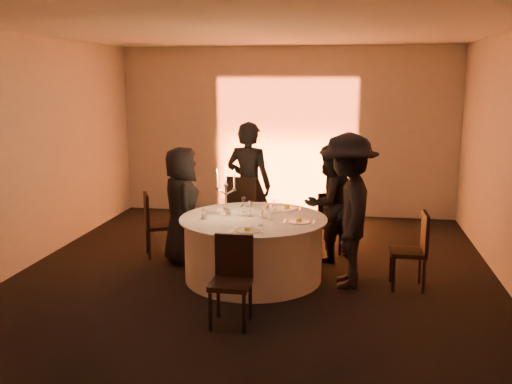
% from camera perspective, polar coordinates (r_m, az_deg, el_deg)
% --- Properties ---
extents(floor, '(7.00, 7.00, 0.00)m').
position_cam_1_polar(floor, '(7.17, -0.27, -8.57)').
color(floor, black).
rests_on(floor, ground).
extents(ceiling, '(7.00, 7.00, 0.00)m').
position_cam_1_polar(ceiling, '(6.77, -0.29, 16.08)').
color(ceiling, white).
rests_on(ceiling, wall_back).
extents(wall_back, '(7.00, 0.00, 7.00)m').
position_cam_1_polar(wall_back, '(10.25, 3.06, 6.03)').
color(wall_back, beige).
rests_on(wall_back, floor).
extents(wall_front, '(7.00, 0.00, 7.00)m').
position_cam_1_polar(wall_front, '(3.47, -10.14, -4.47)').
color(wall_front, beige).
rests_on(wall_front, floor).
extents(wall_left, '(0.00, 7.00, 7.00)m').
position_cam_1_polar(wall_left, '(7.89, -22.34, 3.63)').
color(wall_left, beige).
rests_on(wall_left, floor).
extents(uplighter_fixture, '(0.25, 0.12, 0.10)m').
position_cam_1_polar(uplighter_fixture, '(10.19, 2.78, -2.27)').
color(uplighter_fixture, black).
rests_on(uplighter_fixture, floor).
extents(banquet_table, '(1.80, 1.80, 0.77)m').
position_cam_1_polar(banquet_table, '(7.05, -0.27, -5.63)').
color(banquet_table, black).
rests_on(banquet_table, floor).
extents(chair_left, '(0.52, 0.52, 0.89)m').
position_cam_1_polar(chair_left, '(7.99, -10.12, -2.90)').
color(chair_left, black).
rests_on(chair_left, floor).
extents(chair_back_left, '(0.56, 0.56, 1.07)m').
position_cam_1_polar(chair_back_left, '(8.23, -1.13, -1.55)').
color(chair_back_left, black).
rests_on(chair_back_left, floor).
extents(chair_back_right, '(0.56, 0.56, 0.92)m').
position_cam_1_polar(chair_back_right, '(7.97, 7.05, -2.74)').
color(chair_back_right, black).
rests_on(chair_back_right, floor).
extents(chair_right, '(0.41, 0.40, 0.91)m').
position_cam_1_polar(chair_right, '(6.93, 15.60, -5.25)').
color(chair_right, black).
rests_on(chair_right, floor).
extents(chair_front, '(0.40, 0.40, 0.90)m').
position_cam_1_polar(chair_front, '(5.77, -2.41, -8.27)').
color(chair_front, black).
rests_on(chair_front, floor).
extents(guest_left, '(0.77, 0.90, 1.56)m').
position_cam_1_polar(guest_left, '(7.64, -7.43, -1.32)').
color(guest_left, black).
rests_on(guest_left, floor).
extents(guest_back_left, '(0.75, 0.58, 1.84)m').
position_cam_1_polar(guest_back_left, '(8.21, -0.73, 0.65)').
color(guest_back_left, black).
rests_on(guest_back_left, floor).
extents(guest_back_right, '(0.97, 0.97, 1.58)m').
position_cam_1_polar(guest_back_right, '(7.71, 7.25, -1.12)').
color(guest_back_right, black).
rests_on(guest_back_right, floor).
extents(guest_right, '(0.74, 1.21, 1.83)m').
position_cam_1_polar(guest_right, '(6.76, 9.10, -1.86)').
color(guest_right, black).
rests_on(guest_right, floor).
extents(plate_left, '(0.36, 0.29, 0.01)m').
position_cam_1_polar(plate_left, '(7.29, -4.04, -1.88)').
color(plate_left, white).
rests_on(plate_left, banquet_table).
extents(plate_back_left, '(0.36, 0.28, 0.01)m').
position_cam_1_polar(plate_back_left, '(7.52, -0.14, -1.46)').
color(plate_back_left, white).
rests_on(plate_back_left, banquet_table).
extents(plate_back_right, '(0.35, 0.27, 0.08)m').
position_cam_1_polar(plate_back_right, '(7.41, 3.10, -1.59)').
color(plate_back_right, white).
rests_on(plate_back_right, banquet_table).
extents(plate_right, '(0.36, 0.26, 0.08)m').
position_cam_1_polar(plate_right, '(6.74, 4.33, -2.88)').
color(plate_right, white).
rests_on(plate_right, banquet_table).
extents(plate_front, '(0.36, 0.28, 0.08)m').
position_cam_1_polar(plate_front, '(6.34, -0.84, -3.79)').
color(plate_front, white).
rests_on(plate_front, banquet_table).
extents(coffee_cup, '(0.11, 0.11, 0.07)m').
position_cam_1_polar(coffee_cup, '(6.91, -5.20, -2.45)').
color(coffee_cup, white).
rests_on(coffee_cup, banquet_table).
extents(candelabra, '(0.26, 0.13, 0.63)m').
position_cam_1_polar(candelabra, '(7.05, -3.03, -0.56)').
color(candelabra, white).
rests_on(candelabra, banquet_table).
extents(wine_glass_a, '(0.07, 0.07, 0.19)m').
position_cam_1_polar(wine_glass_a, '(6.55, 0.49, -2.19)').
color(wine_glass_a, silver).
rests_on(wine_glass_a, banquet_table).
extents(wine_glass_b, '(0.07, 0.07, 0.19)m').
position_cam_1_polar(wine_glass_b, '(7.16, -3.27, -1.06)').
color(wine_glass_b, silver).
rests_on(wine_glass_b, banquet_table).
extents(wine_glass_c, '(0.07, 0.07, 0.19)m').
position_cam_1_polar(wine_glass_c, '(7.11, 1.76, -1.12)').
color(wine_glass_c, silver).
rests_on(wine_glass_c, banquet_table).
extents(wine_glass_d, '(0.07, 0.07, 0.19)m').
position_cam_1_polar(wine_glass_d, '(6.98, -0.56, -1.36)').
color(wine_glass_d, silver).
rests_on(wine_glass_d, banquet_table).
extents(wine_glass_e, '(0.07, 0.07, 0.19)m').
position_cam_1_polar(wine_glass_e, '(7.21, -1.25, -0.95)').
color(wine_glass_e, silver).
rests_on(wine_glass_e, banquet_table).
extents(wine_glass_f, '(0.07, 0.07, 0.19)m').
position_cam_1_polar(wine_glass_f, '(6.83, 1.56, -1.64)').
color(wine_glass_f, silver).
rests_on(wine_glass_f, banquet_table).
extents(tumbler_a, '(0.07, 0.07, 0.09)m').
position_cam_1_polar(tumbler_a, '(6.90, 0.87, -2.28)').
color(tumbler_a, silver).
rests_on(tumbler_a, banquet_table).
extents(tumbler_b, '(0.07, 0.07, 0.09)m').
position_cam_1_polar(tumbler_b, '(7.20, 2.29, -1.73)').
color(tumbler_b, silver).
rests_on(tumbler_b, banquet_table).
extents(tumbler_c, '(0.07, 0.07, 0.09)m').
position_cam_1_polar(tumbler_c, '(7.05, -2.85, -2.01)').
color(tumbler_c, silver).
rests_on(tumbler_c, banquet_table).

